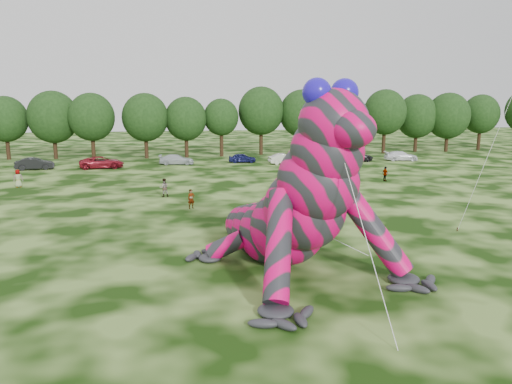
{
  "coord_description": "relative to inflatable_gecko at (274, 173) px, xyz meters",
  "views": [
    {
      "loc": [
        -6.97,
        -18.02,
        8.65
      ],
      "look_at": [
        -2.65,
        6.36,
        4.0
      ],
      "focal_mm": 35.0,
      "sensor_mm": 36.0,
      "label": 1
    }
  ],
  "objects": [
    {
      "name": "tree_7",
      "position": [
        -8.56,
        49.45,
        -0.04
      ],
      "size": [
        6.68,
        6.01,
        9.48
      ],
      "primitive_type": null,
      "color": "black",
      "rests_on": "ground"
    },
    {
      "name": "tree_8",
      "position": [
        -2.69,
        49.63,
        -0.31
      ],
      "size": [
        6.14,
        5.53,
        8.94
      ],
      "primitive_type": null,
      "color": "black",
      "rests_on": "ground"
    },
    {
      "name": "tree_14",
      "position": [
        34.99,
        51.37,
        -0.08
      ],
      "size": [
        6.82,
        6.14,
        9.4
      ],
      "primitive_type": null,
      "color": "black",
      "rests_on": "ground"
    },
    {
      "name": "tree_10",
      "position": [
        8.92,
        51.22,
        0.47
      ],
      "size": [
        7.09,
        6.38,
        10.5
      ],
      "primitive_type": null,
      "color": "black",
      "rests_on": "ground"
    },
    {
      "name": "spectator_0",
      "position": [
        -3.75,
        13.84,
        -4.0
      ],
      "size": [
        0.65,
        0.53,
        1.56
      ],
      "primitive_type": "imported",
      "rotation": [
        0.0,
        0.0,
        0.3
      ],
      "color": "gray",
      "rests_on": "ground"
    },
    {
      "name": "spectator_5",
      "position": [
        9.01,
        11.35,
        -3.93
      ],
      "size": [
        1.6,
        1.31,
        1.71
      ],
      "primitive_type": "imported",
      "rotation": [
        0.0,
        0.0,
        3.74
      ],
      "color": "gray",
      "rests_on": "ground"
    },
    {
      "name": "spectator_4",
      "position": [
        -20.14,
        26.65,
        -3.9
      ],
      "size": [
        0.99,
        0.79,
        1.77
      ],
      "primitive_type": "imported",
      "rotation": [
        0.0,
        0.0,
        3.45
      ],
      "color": "gray",
      "rests_on": "ground"
    },
    {
      "name": "car_2",
      "position": [
        -13.7,
        39.36,
        -4.03
      ],
      "size": [
        5.63,
        3.01,
        1.51
      ],
      "primitive_type": "imported",
      "rotation": [
        0.0,
        0.0,
        1.67
      ],
      "color": "maroon",
      "rests_on": "ground"
    },
    {
      "name": "tree_16",
      "position": [
        46.97,
        52.02,
        -0.1
      ],
      "size": [
        6.26,
        5.63,
        9.37
      ],
      "primitive_type": null,
      "color": "black",
      "rests_on": "ground"
    },
    {
      "name": "tree_6",
      "position": [
        -16.03,
        49.33,
        -0.04
      ],
      "size": [
        6.52,
        5.86,
        9.49
      ],
      "primitive_type": null,
      "color": "black",
      "rests_on": "ground"
    },
    {
      "name": "car_6",
      "position": [
        20.23,
        40.39,
        -4.07
      ],
      "size": [
        5.23,
        2.63,
        1.42
      ],
      "primitive_type": "imported",
      "rotation": [
        0.0,
        0.0,
        1.62
      ],
      "color": "#232325",
      "rests_on": "ground"
    },
    {
      "name": "tree_13",
      "position": [
        28.66,
        49.77,
        0.28
      ],
      "size": [
        6.83,
        6.15,
        10.13
      ],
      "primitive_type": null,
      "color": "black",
      "rests_on": "ground"
    },
    {
      "name": "ground",
      "position": [
        1.53,
        -7.36,
        -4.78
      ],
      "size": [
        240.0,
        240.0,
        0.0
      ],
      "primitive_type": "plane",
      "color": "#16330A",
      "rests_on": "ground"
    },
    {
      "name": "spectator_3",
      "position": [
        17.19,
        23.73,
        -4.0
      ],
      "size": [
        0.55,
        0.98,
        1.57
      ],
      "primitive_type": "imported",
      "rotation": [
        0.0,
        0.0,
        1.76
      ],
      "color": "gray",
      "rests_on": "ground"
    },
    {
      "name": "spectator_1",
      "position": [
        -5.91,
        19.13,
        -3.95
      ],
      "size": [
        0.89,
        0.74,
        1.66
      ],
      "primitive_type": "imported",
      "rotation": [
        0.0,
        0.0,
        3.3
      ],
      "color": "gray",
      "rests_on": "ground"
    },
    {
      "name": "tree_11",
      "position": [
        15.31,
        50.84,
        0.25
      ],
      "size": [
        7.01,
        6.31,
        10.07
      ],
      "primitive_type": null,
      "color": "black",
      "rests_on": "ground"
    },
    {
      "name": "tree_12",
      "position": [
        21.54,
        50.38,
        -0.3
      ],
      "size": [
        5.99,
        5.39,
        8.97
      ],
      "primitive_type": null,
      "color": "black",
      "rests_on": "ground"
    },
    {
      "name": "inflatable_gecko",
      "position": [
        0.0,
        0.0,
        0.0
      ],
      "size": [
        21.72,
        23.51,
        9.56
      ],
      "primitive_type": null,
      "rotation": [
        0.0,
        0.0,
        0.35
      ],
      "color": "#D50459",
      "rests_on": "ground"
    },
    {
      "name": "car_5",
      "position": [
        9.92,
        39.47,
        -4.08
      ],
      "size": [
        4.35,
        1.86,
        1.4
      ],
      "primitive_type": "imported",
      "rotation": [
        0.0,
        0.0,
        1.66
      ],
      "color": "beige",
      "rests_on": "ground"
    },
    {
      "name": "tree_15",
      "position": [
        40.0,
        50.41,
        0.04
      ],
      "size": [
        7.17,
        6.45,
        9.63
      ],
      "primitive_type": null,
      "color": "black",
      "rests_on": "ground"
    },
    {
      "name": "car_3",
      "position": [
        -4.36,
        41.46,
        -4.12
      ],
      "size": [
        4.72,
        2.22,
        1.33
      ],
      "primitive_type": "imported",
      "rotation": [
        0.0,
        0.0,
        1.49
      ],
      "color": "silver",
      "rests_on": "ground"
    },
    {
      "name": "tree_9",
      "position": [
        2.59,
        49.99,
        -0.44
      ],
      "size": [
        5.27,
        4.74,
        8.68
      ],
      "primitive_type": null,
      "color": "black",
      "rests_on": "ground"
    },
    {
      "name": "car_7",
      "position": [
        27.01,
        40.16,
        -4.11
      ],
      "size": [
        4.87,
        2.55,
        1.35
      ],
      "primitive_type": "imported",
      "rotation": [
        0.0,
        0.0,
        1.42
      ],
      "color": "white",
      "rests_on": "ground"
    },
    {
      "name": "car_1",
      "position": [
        -21.72,
        39.54,
        -4.04
      ],
      "size": [
        4.69,
        2.16,
        1.49
      ],
      "primitive_type": "imported",
      "rotation": [
        0.0,
        0.0,
        1.7
      ],
      "color": "black",
      "rests_on": "ground"
    },
    {
      "name": "tree_5",
      "position": [
        -21.6,
        51.08,
        0.12
      ],
      "size": [
        7.16,
        6.44,
        9.8
      ],
      "primitive_type": null,
      "color": "black",
      "rests_on": "ground"
    },
    {
      "name": "car_4",
      "position": [
        4.57,
        41.95,
        -4.14
      ],
      "size": [
        3.88,
        1.86,
        1.28
      ],
      "primitive_type": "imported",
      "rotation": [
        0.0,
        0.0,
        1.48
      ],
      "color": "#14174C",
      "rests_on": "ground"
    },
    {
      "name": "tree_4",
      "position": [
        -28.11,
        51.36,
        -0.25
      ],
      "size": [
        6.22,
        5.6,
        9.06
      ],
      "primitive_type": null,
      "color": "black",
      "rests_on": "ground"
    }
  ]
}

